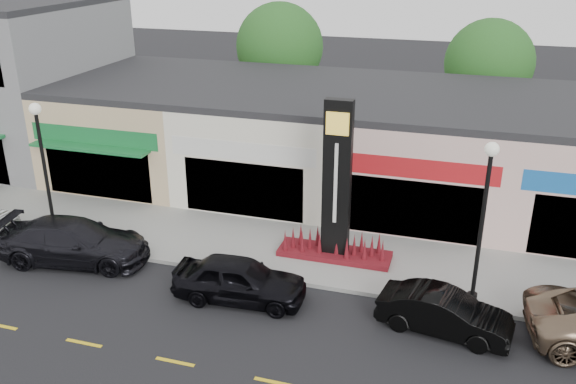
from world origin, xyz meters
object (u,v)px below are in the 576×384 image
at_px(pylon_sign, 336,204).
at_px(car_dark_sedan, 74,241).
at_px(lamp_east_near, 484,209).
at_px(car_black_sedan, 240,280).
at_px(car_black_conv, 444,313).
at_px(lamp_west_near, 43,158).

distance_m(pylon_sign, car_dark_sedan, 9.78).
distance_m(lamp_east_near, car_black_sedan, 8.11).
bearing_deg(car_dark_sedan, car_black_conv, -101.58).
relative_size(lamp_west_near, car_dark_sedan, 0.99).
distance_m(car_black_sedan, car_black_conv, 6.60).
xyz_separation_m(lamp_west_near, car_black_conv, (15.19, -1.76, -2.81)).
bearing_deg(car_black_conv, car_dark_sedan, 96.98).
relative_size(pylon_sign, car_dark_sedan, 1.08).
relative_size(lamp_east_near, car_black_conv, 1.36).
distance_m(lamp_east_near, car_black_conv, 3.42).
relative_size(lamp_east_near, car_black_sedan, 1.24).
relative_size(lamp_west_near, pylon_sign, 0.91).
bearing_deg(pylon_sign, car_black_sedan, -123.83).
distance_m(lamp_west_near, car_black_sedan, 9.21).
relative_size(car_black_sedan, car_black_conv, 1.10).
distance_m(car_dark_sedan, car_black_conv, 13.43).
xyz_separation_m(lamp_west_near, pylon_sign, (11.00, 1.70, -1.20)).
height_order(car_black_sedan, car_black_conv, car_black_sedan).
bearing_deg(car_black_sedan, car_dark_sedan, 80.63).
relative_size(lamp_east_near, car_dark_sedan, 0.99).
bearing_deg(lamp_west_near, pylon_sign, 8.77).
bearing_deg(lamp_east_near, car_black_sedan, -165.71).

